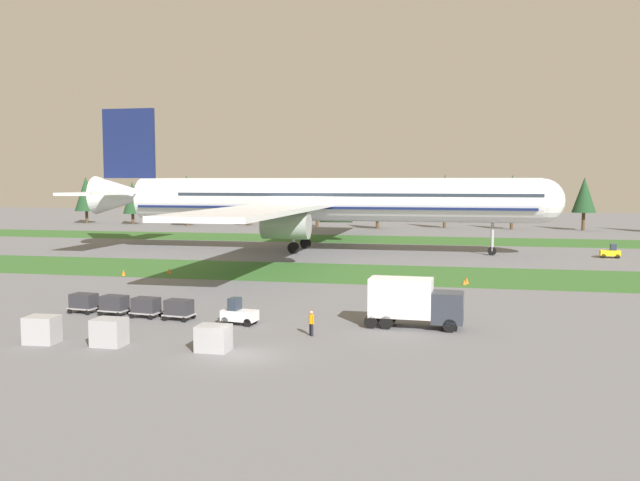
# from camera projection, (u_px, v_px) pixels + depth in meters

# --- Properties ---
(ground_plane) EXTENTS (400.00, 400.00, 0.00)m
(ground_plane) POSITION_uv_depth(u_px,v_px,m) (244.00, 356.00, 41.32)
(ground_plane) COLOR slate
(grass_strip_near) EXTENTS (320.00, 16.60, 0.01)m
(grass_strip_near) POSITION_uv_depth(u_px,v_px,m) (349.00, 273.00, 78.29)
(grass_strip_near) COLOR #336028
(grass_strip_near) RESTS_ON ground
(grass_strip_far) EXTENTS (320.00, 16.60, 0.01)m
(grass_strip_far) POSITION_uv_depth(u_px,v_px,m) (391.00, 240.00, 122.33)
(grass_strip_far) COLOR #336028
(grass_strip_far) RESTS_ON ground
(airliner) EXTENTS (71.24, 86.95, 21.78)m
(airliner) POSITION_uv_depth(u_px,v_px,m) (313.00, 199.00, 101.55)
(airliner) COLOR white
(airliner) RESTS_ON ground
(baggage_tug) EXTENTS (2.74, 1.60, 1.97)m
(baggage_tug) POSITION_uv_depth(u_px,v_px,m) (239.00, 314.00, 50.34)
(baggage_tug) COLOR silver
(baggage_tug) RESTS_ON ground
(cargo_dolly_lead) EXTENTS (2.36, 1.75, 1.55)m
(cargo_dolly_lead) POSITION_uv_depth(u_px,v_px,m) (179.00, 308.00, 51.96)
(cargo_dolly_lead) COLOR #A3A3A8
(cargo_dolly_lead) RESTS_ON ground
(cargo_dolly_second) EXTENTS (2.36, 1.75, 1.55)m
(cargo_dolly_second) POSITION_uv_depth(u_px,v_px,m) (146.00, 306.00, 52.89)
(cargo_dolly_second) COLOR #A3A3A8
(cargo_dolly_second) RESTS_ON ground
(cargo_dolly_third) EXTENTS (2.36, 1.75, 1.55)m
(cargo_dolly_third) POSITION_uv_depth(u_px,v_px,m) (114.00, 304.00, 53.83)
(cargo_dolly_third) COLOR #A3A3A8
(cargo_dolly_third) RESTS_ON ground
(cargo_dolly_fourth) EXTENTS (2.36, 1.75, 1.55)m
(cargo_dolly_fourth) POSITION_uv_depth(u_px,v_px,m) (84.00, 301.00, 54.77)
(cargo_dolly_fourth) COLOR #A3A3A8
(cargo_dolly_fourth) RESTS_ON ground
(catering_truck) EXTENTS (7.02, 2.51, 3.58)m
(catering_truck) POSITION_uv_depth(u_px,v_px,m) (413.00, 301.00, 49.17)
(catering_truck) COLOR #2D333D
(catering_truck) RESTS_ON ground
(pushback_tractor) EXTENTS (2.60, 1.30, 1.97)m
(pushback_tractor) POSITION_uv_depth(u_px,v_px,m) (611.00, 252.00, 93.51)
(pushback_tractor) COLOR yellow
(pushback_tractor) RESTS_ON ground
(ground_crew_marshaller) EXTENTS (0.41, 0.44, 1.74)m
(ground_crew_marshaller) POSITION_uv_depth(u_px,v_px,m) (311.00, 322.00, 46.63)
(ground_crew_marshaller) COLOR black
(ground_crew_marshaller) RESTS_ON ground
(uld_container_0) EXTENTS (2.11, 1.74, 1.79)m
(uld_container_0) POSITION_uv_depth(u_px,v_px,m) (42.00, 330.00, 44.55)
(uld_container_0) COLOR #A3A3A8
(uld_container_0) RESTS_ON ground
(uld_container_1) EXTENTS (2.02, 1.63, 1.62)m
(uld_container_1) POSITION_uv_depth(u_px,v_px,m) (213.00, 338.00, 42.50)
(uld_container_1) COLOR #A3A3A8
(uld_container_1) RESTS_ON ground
(uld_container_2) EXTENTS (2.01, 1.62, 1.77)m
(uld_container_2) POSITION_uv_depth(u_px,v_px,m) (109.00, 332.00, 43.84)
(uld_container_2) COLOR #A3A3A8
(uld_container_2) RESTS_ON ground
(taxiway_marker_0) EXTENTS (0.44, 0.44, 0.59)m
(taxiway_marker_0) POSITION_uv_depth(u_px,v_px,m) (169.00, 271.00, 78.12)
(taxiway_marker_0) COLOR orange
(taxiway_marker_0) RESTS_ON ground
(taxiway_marker_1) EXTENTS (0.44, 0.44, 0.63)m
(taxiway_marker_1) POSITION_uv_depth(u_px,v_px,m) (123.00, 273.00, 76.29)
(taxiway_marker_1) COLOR orange
(taxiway_marker_1) RESTS_ON ground
(taxiway_marker_2) EXTENTS (0.44, 0.44, 0.47)m
(taxiway_marker_2) POSITION_uv_depth(u_px,v_px,m) (464.00, 282.00, 69.64)
(taxiway_marker_2) COLOR orange
(taxiway_marker_2) RESTS_ON ground
(taxiway_marker_3) EXTENTS (0.44, 0.44, 0.68)m
(taxiway_marker_3) POSITION_uv_depth(u_px,v_px,m) (467.00, 280.00, 70.26)
(taxiway_marker_3) COLOR orange
(taxiway_marker_3) RESTS_ON ground
(distant_tree_line) EXTENTS (164.41, 9.80, 12.15)m
(distant_tree_line) POSITION_uv_depth(u_px,v_px,m) (413.00, 196.00, 150.54)
(distant_tree_line) COLOR #4C3823
(distant_tree_line) RESTS_ON ground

